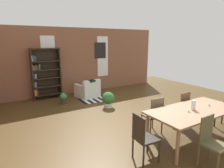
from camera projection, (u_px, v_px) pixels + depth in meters
ground_plane at (141, 129)px, 5.10m from camera, size 11.31×11.31×0.00m
back_wall_brick at (77, 61)px, 8.46m from camera, size 8.07×0.12×2.83m
window_pane_0 at (49, 59)px, 7.75m from camera, size 0.55×0.02×1.84m
window_pane_1 at (103, 57)px, 9.00m from camera, size 0.55×0.02×1.84m
dining_table at (194, 113)px, 4.33m from camera, size 2.18×1.03×0.78m
vase_on_table at (193, 105)px, 4.27m from camera, size 0.09×0.09×0.22m
tealight_candle_0 at (209, 105)px, 4.54m from camera, size 0.04×0.04×0.05m
tealight_candle_1 at (189, 111)px, 4.14m from camera, size 0.04×0.04×0.05m
dining_chair_far_left at (154, 114)px, 4.74m from camera, size 0.43×0.43×0.95m
dining_chair_far_right at (181, 107)px, 5.24m from camera, size 0.43×0.43×0.95m
dining_chair_head_left at (143, 136)px, 3.63m from camera, size 0.43×0.43×0.95m
dining_chair_near_left at (211, 140)px, 3.50m from camera, size 0.41×0.41×0.95m
bookshelf_tall at (45, 73)px, 7.60m from camera, size 1.10×0.30×2.00m
armchair_white at (88, 90)px, 7.94m from camera, size 0.94×0.94×0.75m
potted_plant_by_shelf at (108, 99)px, 6.71m from camera, size 0.43×0.43×0.55m
potted_plant_corner at (63, 98)px, 7.09m from camera, size 0.25×0.25×0.40m
striped_rug at (94, 99)px, 7.64m from camera, size 1.10×0.82×0.01m
framed_picture at (100, 50)px, 8.87m from camera, size 0.56×0.03×0.72m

